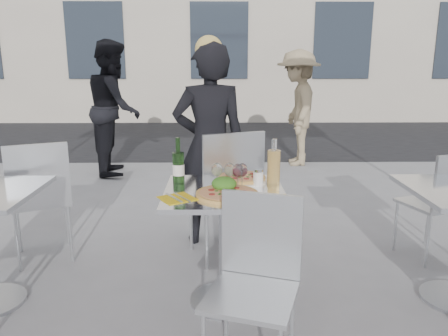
{
  "coord_description": "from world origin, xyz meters",
  "views": [
    {
      "loc": [
        -0.04,
        -2.53,
        1.5
      ],
      "look_at": [
        0.0,
        0.15,
        0.85
      ],
      "focal_mm": 35.0,
      "sensor_mm": 36.0,
      "label": 1
    }
  ],
  "objects_px": {
    "woman_diner": "(210,146)",
    "wineglass_red_a": "(242,171)",
    "wine_bottle": "(178,166)",
    "pizza_near": "(227,194)",
    "side_chair_rfar": "(441,197)",
    "pedestrian_a": "(114,108)",
    "napkin_right": "(273,199)",
    "napkin_left": "(177,198)",
    "wineglass_white_b": "(230,170)",
    "chair_near": "(256,271)",
    "main_table": "(224,223)",
    "pizza_far": "(242,178)",
    "wineglass_red_b": "(238,171)",
    "wineglass_white_a": "(217,171)",
    "sugar_shaker": "(258,177)",
    "side_chair_lfar": "(40,192)",
    "salad_plate": "(224,185)",
    "chair_far": "(228,186)",
    "carafe": "(274,166)",
    "pedestrian_b": "(297,108)"
  },
  "relations": [
    {
      "from": "chair_near",
      "to": "pizza_near",
      "type": "height_order",
      "value": "chair_near"
    },
    {
      "from": "main_table",
      "to": "sugar_shaker",
      "type": "xyz_separation_m",
      "value": [
        0.21,
        0.09,
        0.26
      ]
    },
    {
      "from": "pizza_near",
      "to": "napkin_left",
      "type": "relative_size",
      "value": 1.46
    },
    {
      "from": "woman_diner",
      "to": "sugar_shaker",
      "type": "relative_size",
      "value": 15.47
    },
    {
      "from": "chair_far",
      "to": "sugar_shaker",
      "type": "relative_size",
      "value": 9.54
    },
    {
      "from": "wineglass_white_a",
      "to": "pedestrian_b",
      "type": "bearing_deg",
      "value": 73.02
    },
    {
      "from": "napkin_left",
      "to": "chair_far",
      "type": "bearing_deg",
      "value": 36.14
    },
    {
      "from": "pizza_near",
      "to": "wineglass_red_b",
      "type": "xyz_separation_m",
      "value": [
        0.07,
        0.13,
        0.1
      ]
    },
    {
      "from": "chair_far",
      "to": "napkin_left",
      "type": "distance_m",
      "value": 0.83
    },
    {
      "from": "salad_plate",
      "to": "chair_near",
      "type": "bearing_deg",
      "value": -76.38
    },
    {
      "from": "salad_plate",
      "to": "wineglass_red_a",
      "type": "height_order",
      "value": "wineglass_red_a"
    },
    {
      "from": "pizza_far",
      "to": "wineglass_red_b",
      "type": "height_order",
      "value": "wineglass_red_b"
    },
    {
      "from": "chair_near",
      "to": "wine_bottle",
      "type": "relative_size",
      "value": 3.0
    },
    {
      "from": "wine_bottle",
      "to": "wineglass_white_a",
      "type": "relative_size",
      "value": 1.87
    },
    {
      "from": "pizza_near",
      "to": "napkin_left",
      "type": "height_order",
      "value": "pizza_near"
    },
    {
      "from": "side_chair_rfar",
      "to": "wineglass_red_b",
      "type": "height_order",
      "value": "wineglass_red_b"
    },
    {
      "from": "wineglass_white_a",
      "to": "sugar_shaker",
      "type": "bearing_deg",
      "value": 10.31
    },
    {
      "from": "side_chair_rfar",
      "to": "side_chair_lfar",
      "type": "bearing_deg",
      "value": -19.8
    },
    {
      "from": "pedestrian_a",
      "to": "napkin_right",
      "type": "xyz_separation_m",
      "value": [
        1.71,
        -3.6,
        -0.14
      ]
    },
    {
      "from": "wineglass_white_a",
      "to": "chair_near",
      "type": "bearing_deg",
      "value": -74.17
    },
    {
      "from": "carafe",
      "to": "wineglass_white_a",
      "type": "xyz_separation_m",
      "value": [
        -0.35,
        -0.07,
        -0.01
      ]
    },
    {
      "from": "wineglass_red_b",
      "to": "wineglass_white_a",
      "type": "bearing_deg",
      "value": 169.82
    },
    {
      "from": "side_chair_lfar",
      "to": "pizza_far",
      "type": "xyz_separation_m",
      "value": [
        1.48,
        -0.39,
        0.21
      ]
    },
    {
      "from": "carafe",
      "to": "wineglass_red_a",
      "type": "height_order",
      "value": "carafe"
    },
    {
      "from": "main_table",
      "to": "side_chair_rfar",
      "type": "xyz_separation_m",
      "value": [
        1.64,
        0.59,
        -0.03
      ]
    },
    {
      "from": "main_table",
      "to": "pizza_far",
      "type": "height_order",
      "value": "pizza_far"
    },
    {
      "from": "main_table",
      "to": "side_chair_lfar",
      "type": "relative_size",
      "value": 0.8
    },
    {
      "from": "wineglass_red_a",
      "to": "wineglass_white_a",
      "type": "bearing_deg",
      "value": 175.72
    },
    {
      "from": "wineglass_white_b",
      "to": "chair_far",
      "type": "bearing_deg",
      "value": 89.92
    },
    {
      "from": "side_chair_rfar",
      "to": "sugar_shaker",
      "type": "height_order",
      "value": "side_chair_rfar"
    },
    {
      "from": "wineglass_white_b",
      "to": "wine_bottle",
      "type": "bearing_deg",
      "value": 162.21
    },
    {
      "from": "wineglass_white_b",
      "to": "salad_plate",
      "type": "bearing_deg",
      "value": -117.24
    },
    {
      "from": "woman_diner",
      "to": "wineglass_red_a",
      "type": "bearing_deg",
      "value": 94.42
    },
    {
      "from": "wine_bottle",
      "to": "wineglass_red_a",
      "type": "relative_size",
      "value": 1.87
    },
    {
      "from": "sugar_shaker",
      "to": "wineglass_white_a",
      "type": "xyz_separation_m",
      "value": [
        -0.26,
        -0.05,
        0.06
      ]
    },
    {
      "from": "side_chair_rfar",
      "to": "sugar_shaker",
      "type": "xyz_separation_m",
      "value": [
        -1.43,
        -0.5,
        0.29
      ]
    },
    {
      "from": "wineglass_white_b",
      "to": "wineglass_red_a",
      "type": "xyz_separation_m",
      "value": [
        0.08,
        -0.01,
        0.0
      ]
    },
    {
      "from": "side_chair_rfar",
      "to": "pizza_near",
      "type": "height_order",
      "value": "side_chair_rfar"
    },
    {
      "from": "wineglass_white_b",
      "to": "wineglass_red_a",
      "type": "relative_size",
      "value": 1.0
    },
    {
      "from": "pizza_near",
      "to": "wineglass_red_a",
      "type": "relative_size",
      "value": 2.3
    },
    {
      "from": "side_chair_lfar",
      "to": "wineglass_red_b",
      "type": "xyz_separation_m",
      "value": [
        1.45,
        -0.58,
        0.3
      ]
    },
    {
      "from": "napkin_left",
      "to": "napkin_right",
      "type": "xyz_separation_m",
      "value": [
        0.54,
        -0.02,
        0.0
      ]
    },
    {
      "from": "pedestrian_a",
      "to": "wine_bottle",
      "type": "relative_size",
      "value": 6.08
    },
    {
      "from": "side_chair_lfar",
      "to": "wineglass_white_a",
      "type": "bearing_deg",
      "value": 134.14
    },
    {
      "from": "napkin_left",
      "to": "wineglass_red_a",
      "type": "bearing_deg",
      "value": -4.3
    },
    {
      "from": "pedestrian_a",
      "to": "wineglass_white_b",
      "type": "distance_m",
      "value": 3.67
    },
    {
      "from": "woman_diner",
      "to": "napkin_left",
      "type": "distance_m",
      "value": 1.19
    },
    {
      "from": "woman_diner",
      "to": "wine_bottle",
      "type": "relative_size",
      "value": 5.61
    },
    {
      "from": "side_chair_lfar",
      "to": "wineglass_white_a",
      "type": "height_order",
      "value": "side_chair_lfar"
    },
    {
      "from": "side_chair_lfar",
      "to": "napkin_left",
      "type": "height_order",
      "value": "side_chair_lfar"
    }
  ]
}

